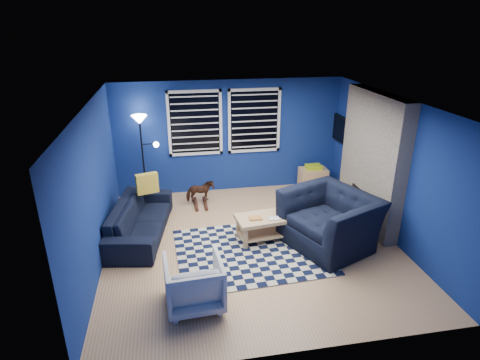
# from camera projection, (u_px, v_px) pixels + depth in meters

# --- Properties ---
(floor) EXTENTS (5.00, 5.00, 0.00)m
(floor) POSITION_uv_depth(u_px,v_px,m) (252.00, 244.00, 7.06)
(floor) COLOR tan
(floor) RESTS_ON ground
(ceiling) EXTENTS (5.00, 5.00, 0.00)m
(ceiling) POSITION_uv_depth(u_px,v_px,m) (254.00, 103.00, 6.12)
(ceiling) COLOR white
(ceiling) RESTS_ON wall_back
(wall_back) EXTENTS (5.00, 0.00, 5.00)m
(wall_back) POSITION_uv_depth(u_px,v_px,m) (229.00, 137.00, 8.87)
(wall_back) COLOR navy
(wall_back) RESTS_ON floor
(wall_left) EXTENTS (0.00, 5.00, 5.00)m
(wall_left) POSITION_uv_depth(u_px,v_px,m) (94.00, 189.00, 6.19)
(wall_left) COLOR navy
(wall_left) RESTS_ON floor
(wall_right) EXTENTS (0.00, 5.00, 5.00)m
(wall_right) POSITION_uv_depth(u_px,v_px,m) (392.00, 169.00, 7.00)
(wall_right) COLOR navy
(wall_right) RESTS_ON floor
(fireplace) EXTENTS (0.65, 2.00, 2.50)m
(fireplace) POSITION_uv_depth(u_px,v_px,m) (371.00, 163.00, 7.45)
(fireplace) COLOR gray
(fireplace) RESTS_ON floor
(window_left) EXTENTS (1.17, 0.06, 1.42)m
(window_left) POSITION_uv_depth(u_px,v_px,m) (195.00, 123.00, 8.58)
(window_left) COLOR black
(window_left) RESTS_ON wall_back
(window_right) EXTENTS (1.17, 0.06, 1.42)m
(window_right) POSITION_uv_depth(u_px,v_px,m) (254.00, 121.00, 8.80)
(window_right) COLOR black
(window_right) RESTS_ON wall_back
(tv) EXTENTS (0.07, 1.00, 0.58)m
(tv) POSITION_uv_depth(u_px,v_px,m) (343.00, 131.00, 8.76)
(tv) COLOR black
(tv) RESTS_ON wall_right
(rug) EXTENTS (2.60, 2.13, 0.02)m
(rug) POSITION_uv_depth(u_px,v_px,m) (251.00, 251.00, 6.83)
(rug) COLOR black
(rug) RESTS_ON floor
(sofa) EXTENTS (2.26, 1.18, 0.63)m
(sofa) POSITION_uv_depth(u_px,v_px,m) (140.00, 219.00, 7.26)
(sofa) COLOR black
(sofa) RESTS_ON floor
(armchair_big) EXTENTS (1.84, 1.74, 0.94)m
(armchair_big) POSITION_uv_depth(u_px,v_px,m) (330.00, 220.00, 6.89)
(armchair_big) COLOR black
(armchair_big) RESTS_ON floor
(armchair_bent) EXTENTS (0.81, 0.84, 0.72)m
(armchair_bent) POSITION_uv_depth(u_px,v_px,m) (194.00, 283.00, 5.45)
(armchair_bent) COLOR gray
(armchair_bent) RESTS_ON floor
(rocking_horse) EXTENTS (0.34, 0.60, 0.48)m
(rocking_horse) POSITION_uv_depth(u_px,v_px,m) (200.00, 192.00, 8.41)
(rocking_horse) COLOR #422915
(rocking_horse) RESTS_ON floor
(coffee_table) EXTENTS (1.01, 0.66, 0.48)m
(coffee_table) POSITION_uv_depth(u_px,v_px,m) (263.00, 223.00, 7.09)
(coffee_table) COLOR tan
(coffee_table) RESTS_ON rug
(cabinet) EXTENTS (0.62, 0.42, 0.60)m
(cabinet) POSITION_uv_depth(u_px,v_px,m) (313.00, 179.00, 9.22)
(cabinet) COLOR tan
(cabinet) RESTS_ON floor
(floor_lamp) EXTENTS (0.51, 0.31, 1.87)m
(floor_lamp) POSITION_uv_depth(u_px,v_px,m) (142.00, 132.00, 8.23)
(floor_lamp) COLOR black
(floor_lamp) RESTS_ON floor
(throw_pillow) EXTENTS (0.43, 0.24, 0.39)m
(throw_pillow) POSITION_uv_depth(u_px,v_px,m) (147.00, 183.00, 7.50)
(throw_pillow) COLOR gold
(throw_pillow) RESTS_ON sofa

